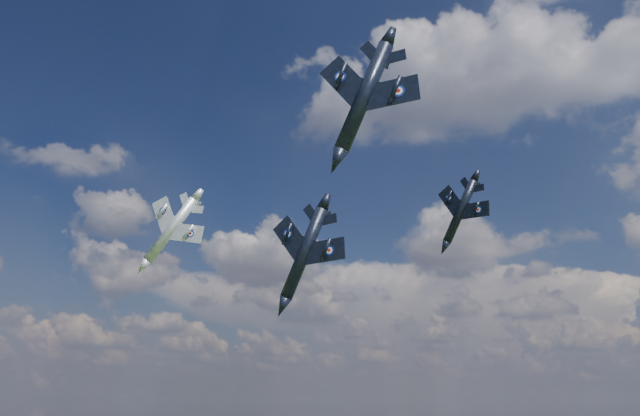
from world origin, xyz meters
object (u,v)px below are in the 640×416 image
at_px(jet_lead_navy, 304,253).
at_px(jet_high_navy, 460,211).
at_px(jet_left_silver, 171,230).
at_px(jet_right_navy, 364,97).

xyz_separation_m(jet_lead_navy, jet_high_navy, (16.23, 16.80, 7.95)).
distance_m(jet_high_navy, jet_left_silver, 41.51).
bearing_deg(jet_high_navy, jet_right_navy, -71.33).
distance_m(jet_lead_navy, jet_right_navy, 30.87).
bearing_deg(jet_left_silver, jet_lead_navy, -13.28).
height_order(jet_lead_navy, jet_high_navy, jet_high_navy).
height_order(jet_lead_navy, jet_left_silver, jet_left_silver).
relative_size(jet_lead_navy, jet_right_navy, 1.23).
bearing_deg(jet_high_navy, jet_left_silver, -141.96).
xyz_separation_m(jet_high_navy, jet_left_silver, (-38.64, -15.06, -1.99)).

